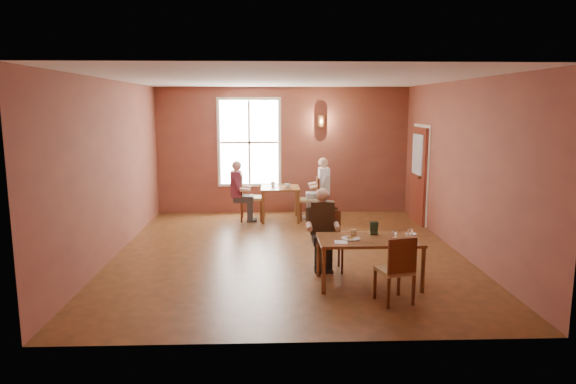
{
  "coord_description": "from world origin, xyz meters",
  "views": [
    {
      "loc": [
        -0.33,
        -8.76,
        2.56
      ],
      "look_at": [
        0.0,
        0.2,
        1.05
      ],
      "focal_mm": 32.0,
      "sensor_mm": 36.0,
      "label": 1
    }
  ],
  "objects_px": {
    "diner_white": "(310,190)",
    "diner_maroon": "(250,192)",
    "chair_empty": "(394,269)",
    "diner_main": "(329,233)",
    "main_table": "(368,261)",
    "second_table": "(280,204)",
    "chair_diner_white": "(309,199)",
    "chair_diner_maroon": "(251,197)",
    "chair_diner_main": "(329,242)"
  },
  "relations": [
    {
      "from": "diner_white",
      "to": "diner_main",
      "type": "bearing_deg",
      "value": 179.97
    },
    {
      "from": "chair_diner_maroon",
      "to": "chair_diner_white",
      "type": "bearing_deg",
      "value": 90.0
    },
    {
      "from": "diner_maroon",
      "to": "chair_diner_maroon",
      "type": "bearing_deg",
      "value": 90.0
    },
    {
      "from": "chair_diner_white",
      "to": "main_table",
      "type": "bearing_deg",
      "value": -172.98
    },
    {
      "from": "chair_diner_white",
      "to": "diner_maroon",
      "type": "height_order",
      "value": "diner_maroon"
    },
    {
      "from": "second_table",
      "to": "chair_diner_white",
      "type": "distance_m",
      "value": 0.66
    },
    {
      "from": "diner_maroon",
      "to": "diner_main",
      "type": "bearing_deg",
      "value": 20.33
    },
    {
      "from": "diner_main",
      "to": "chair_diner_maroon",
      "type": "height_order",
      "value": "diner_main"
    },
    {
      "from": "chair_diner_white",
      "to": "diner_maroon",
      "type": "bearing_deg",
      "value": 90.0
    },
    {
      "from": "diner_white",
      "to": "diner_maroon",
      "type": "distance_m",
      "value": 1.36
    },
    {
      "from": "diner_main",
      "to": "diner_white",
      "type": "distance_m",
      "value": 3.67
    },
    {
      "from": "chair_empty",
      "to": "diner_main",
      "type": "bearing_deg",
      "value": 101.8
    },
    {
      "from": "main_table",
      "to": "diner_white",
      "type": "xyz_separation_m",
      "value": [
        -0.5,
        4.29,
        0.34
      ]
    },
    {
      "from": "chair_diner_main",
      "to": "diner_main",
      "type": "height_order",
      "value": "diner_main"
    },
    {
      "from": "main_table",
      "to": "chair_diner_white",
      "type": "xyz_separation_m",
      "value": [
        -0.53,
        4.29,
        0.15
      ]
    },
    {
      "from": "chair_empty",
      "to": "second_table",
      "type": "height_order",
      "value": "chair_empty"
    },
    {
      "from": "chair_diner_white",
      "to": "chair_diner_maroon",
      "type": "distance_m",
      "value": 1.3
    },
    {
      "from": "diner_main",
      "to": "chair_diner_maroon",
      "type": "bearing_deg",
      "value": -70.09
    },
    {
      "from": "chair_diner_maroon",
      "to": "second_table",
      "type": "bearing_deg",
      "value": 90.0
    },
    {
      "from": "chair_diner_main",
      "to": "chair_empty",
      "type": "xyz_separation_m",
      "value": [
        0.71,
        -1.34,
        -0.01
      ]
    },
    {
      "from": "main_table",
      "to": "diner_main",
      "type": "height_order",
      "value": "diner_main"
    },
    {
      "from": "second_table",
      "to": "diner_maroon",
      "type": "xyz_separation_m",
      "value": [
        -0.68,
        0.0,
        0.28
      ]
    },
    {
      "from": "diner_maroon",
      "to": "second_table",
      "type": "bearing_deg",
      "value": 90.0
    },
    {
      "from": "diner_main",
      "to": "chair_empty",
      "type": "bearing_deg",
      "value": 118.29
    },
    {
      "from": "diner_maroon",
      "to": "chair_diner_main",
      "type": "bearing_deg",
      "value": 20.48
    },
    {
      "from": "chair_diner_main",
      "to": "chair_diner_white",
      "type": "distance_m",
      "value": 3.64
    },
    {
      "from": "chair_empty",
      "to": "diner_maroon",
      "type": "bearing_deg",
      "value": 96.03
    },
    {
      "from": "second_table",
      "to": "diner_maroon",
      "type": "height_order",
      "value": "diner_maroon"
    },
    {
      "from": "diner_white",
      "to": "diner_maroon",
      "type": "height_order",
      "value": "diner_white"
    },
    {
      "from": "chair_empty",
      "to": "chair_diner_maroon",
      "type": "distance_m",
      "value": 5.38
    },
    {
      "from": "main_table",
      "to": "diner_maroon",
      "type": "relative_size",
      "value": 1.11
    },
    {
      "from": "chair_diner_main",
      "to": "second_table",
      "type": "xyz_separation_m",
      "value": [
        -0.68,
        3.64,
        -0.08
      ]
    },
    {
      "from": "chair_empty",
      "to": "diner_maroon",
      "type": "height_order",
      "value": "diner_maroon"
    },
    {
      "from": "chair_diner_main",
      "to": "diner_white",
      "type": "bearing_deg",
      "value": -90.03
    },
    {
      "from": "main_table",
      "to": "second_table",
      "type": "height_order",
      "value": "second_table"
    },
    {
      "from": "chair_diner_main",
      "to": "chair_empty",
      "type": "relative_size",
      "value": 1.02
    },
    {
      "from": "second_table",
      "to": "diner_main",
      "type": "bearing_deg",
      "value": -79.52
    },
    {
      "from": "chair_empty",
      "to": "diner_maroon",
      "type": "relative_size",
      "value": 0.69
    },
    {
      "from": "chair_diner_main",
      "to": "second_table",
      "type": "height_order",
      "value": "chair_diner_main"
    },
    {
      "from": "chair_empty",
      "to": "diner_white",
      "type": "relative_size",
      "value": 0.67
    },
    {
      "from": "chair_diner_main",
      "to": "diner_main",
      "type": "distance_m",
      "value": 0.16
    },
    {
      "from": "second_table",
      "to": "chair_diner_white",
      "type": "xyz_separation_m",
      "value": [
        0.65,
        0.0,
        0.11
      ]
    },
    {
      "from": "second_table",
      "to": "chair_diner_maroon",
      "type": "xyz_separation_m",
      "value": [
        -0.65,
        0.0,
        0.16
      ]
    },
    {
      "from": "chair_diner_white",
      "to": "diner_white",
      "type": "relative_size",
      "value": 0.72
    },
    {
      "from": "chair_diner_main",
      "to": "chair_diner_white",
      "type": "height_order",
      "value": "chair_diner_white"
    },
    {
      "from": "diner_white",
      "to": "chair_empty",
      "type": "bearing_deg",
      "value": -171.95
    },
    {
      "from": "chair_diner_maroon",
      "to": "chair_diner_main",
      "type": "bearing_deg",
      "value": 20.07
    },
    {
      "from": "diner_main",
      "to": "diner_maroon",
      "type": "relative_size",
      "value": 0.94
    },
    {
      "from": "diner_white",
      "to": "chair_diner_white",
      "type": "bearing_deg",
      "value": 90.0
    },
    {
      "from": "chair_diner_main",
      "to": "chair_empty",
      "type": "distance_m",
      "value": 1.52
    }
  ]
}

